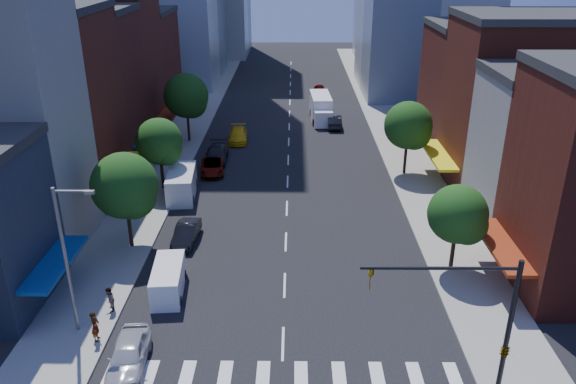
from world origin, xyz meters
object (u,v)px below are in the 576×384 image
object	(u,v)px
parked_car_third	(212,167)
box_truck	(321,109)
cargo_van_far	(182,184)
traffic_car_oncoming	(334,121)
parked_car_rear	(217,154)
parked_car_second	(186,233)
pedestrian_far	(109,300)
parked_car_front	(129,355)
traffic_car_far	(320,88)
taxi	(238,135)
cargo_van_near	(168,281)
pedestrian_near	(95,326)

from	to	relation	value
parked_car_third	box_truck	xyz separation A→B (m)	(11.57, 18.81, 0.85)
cargo_van_far	traffic_car_oncoming	size ratio (longest dim) A/B	1.22
parked_car_rear	parked_car_second	bearing A→B (deg)	-91.87
pedestrian_far	cargo_van_far	bearing A→B (deg)	162.36
box_truck	parked_car_front	bearing A→B (deg)	-107.44
traffic_car_far	cargo_van_far	bearing A→B (deg)	68.91
parked_car_rear	traffic_car_far	bearing A→B (deg)	66.77
parked_car_front	pedestrian_far	xyz separation A→B (m)	(-2.47, 4.82, 0.15)
parked_car_front	parked_car_rear	distance (m)	31.51
parked_car_front	taxi	world-z (taller)	parked_car_front
traffic_car_far	box_truck	world-z (taller)	box_truck
parked_car_second	parked_car_rear	distance (m)	17.57
parked_car_rear	parked_car_third	bearing A→B (deg)	-91.66
parked_car_rear	parked_car_front	bearing A→B (deg)	-92.86
traffic_car_far	pedestrian_far	size ratio (longest dim) A/B	2.40
cargo_van_near	traffic_car_oncoming	bearing A→B (deg)	65.52
parked_car_second	traffic_car_far	world-z (taller)	parked_car_second
parked_car_second	parked_car_third	xyz separation A→B (m)	(0.06, 14.24, -0.05)
pedestrian_far	parked_car_front	bearing A→B (deg)	13.40
traffic_car_oncoming	pedestrian_near	world-z (taller)	pedestrian_near
cargo_van_far	taxi	bearing A→B (deg)	72.28
parked_car_second	parked_car_third	world-z (taller)	parked_car_second
parked_car_front	box_truck	world-z (taller)	box_truck
parked_car_front	pedestrian_far	world-z (taller)	pedestrian_far
parked_car_front	parked_car_second	bearing A→B (deg)	83.37
parked_car_front	pedestrian_near	size ratio (longest dim) A/B	2.54
parked_car_second	cargo_van_near	xyz separation A→B (m)	(0.07, -6.97, 0.24)
parked_car_rear	cargo_van_near	distance (m)	24.54
taxi	box_truck	xyz separation A→B (m)	(9.93, 8.81, 0.78)
cargo_van_near	taxi	distance (m)	31.26
parked_car_front	traffic_car_oncoming	size ratio (longest dim) A/B	0.98
cargo_van_near	taxi	size ratio (longest dim) A/B	0.92
box_truck	pedestrian_near	distance (m)	47.27
cargo_van_near	cargo_van_far	distance (m)	15.51
cargo_van_far	traffic_car_far	distance (m)	42.00
parked_car_second	parked_car_third	bearing A→B (deg)	92.54
cargo_van_far	traffic_car_far	world-z (taller)	cargo_van_far
parked_car_rear	pedestrian_near	bearing A→B (deg)	-97.59
parked_car_rear	cargo_van_far	world-z (taller)	cargo_van_far
parked_car_second	traffic_car_oncoming	world-z (taller)	traffic_car_oncoming
parked_car_second	pedestrian_near	xyz separation A→B (m)	(-3.00, -11.89, 0.36)
taxi	pedestrian_far	size ratio (longest dim) A/B	3.16
cargo_van_far	box_truck	xyz separation A→B (m)	(13.51, 24.64, 0.32)
parked_car_rear	pedestrian_near	xyz separation A→B (m)	(-3.06, -29.47, 0.27)
parked_car_third	taxi	world-z (taller)	taxi
traffic_car_far	pedestrian_near	xyz separation A→B (m)	(-15.09, -59.91, 0.42)
taxi	traffic_car_oncoming	xyz separation A→B (m)	(11.47, 5.71, 0.06)
taxi	pedestrian_far	world-z (taller)	pedestrian_far
parked_car_third	parked_car_rear	xyz separation A→B (m)	(0.00, 3.33, 0.14)
parked_car_second	parked_car_rear	size ratio (longest dim) A/B	0.79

